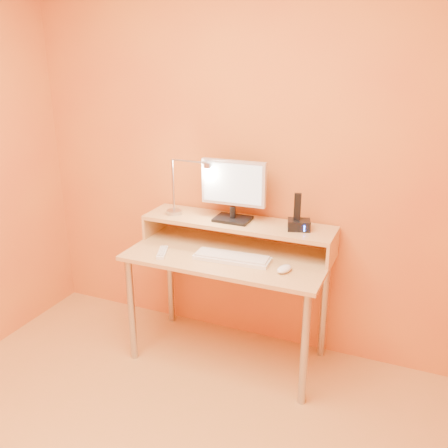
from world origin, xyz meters
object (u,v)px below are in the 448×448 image
at_px(lamp_base, 174,212).
at_px(mouse, 284,269).
at_px(phone_dock, 299,225).
at_px(monitor_panel, 234,183).
at_px(remote_control, 162,252).
at_px(keyboard, 232,258).

distance_m(lamp_base, mouse, 0.86).
height_order(phone_dock, mouse, phone_dock).
height_order(monitor_panel, remote_control, monitor_panel).
distance_m(lamp_base, remote_control, 0.33).
xyz_separation_m(monitor_panel, lamp_base, (-0.39, -0.04, -0.23)).
height_order(monitor_panel, phone_dock, monitor_panel).
bearing_deg(mouse, keyboard, -170.01).
bearing_deg(mouse, monitor_panel, 163.02).
relative_size(lamp_base, mouse, 0.90).
height_order(lamp_base, keyboard, lamp_base).
bearing_deg(remote_control, monitor_panel, 22.82).
relative_size(phone_dock, keyboard, 0.29).
distance_m(monitor_panel, lamp_base, 0.46).
relative_size(keyboard, mouse, 4.03).
relative_size(lamp_base, keyboard, 0.22).
bearing_deg(remote_control, lamp_base, 82.09).
bearing_deg(keyboard, remote_control, -172.46).
height_order(lamp_base, phone_dock, phone_dock).
distance_m(keyboard, mouse, 0.33).
distance_m(monitor_panel, keyboard, 0.46).
bearing_deg(mouse, phone_dock, 105.61).
xyz_separation_m(keyboard, remote_control, (-0.42, -0.08, -0.00)).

